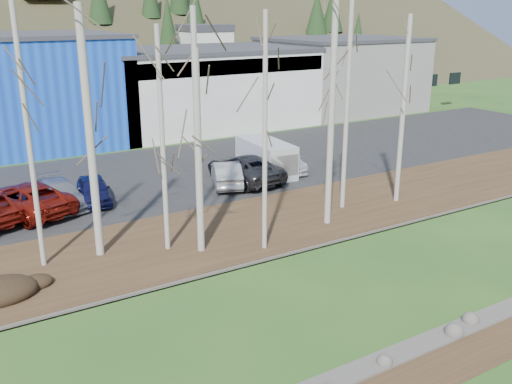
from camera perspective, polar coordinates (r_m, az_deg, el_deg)
dirt_strip at (r=17.36m, az=14.76°, el=-17.76°), size 80.00×1.80×0.03m
near_bank_rocks at (r=17.93m, az=12.38°, el=-16.36°), size 80.00×0.80×0.50m
river at (r=20.58m, az=4.37°, el=-11.17°), size 80.00×8.00×0.90m
far_bank_rocks at (r=23.64m, az=-1.49°, el=-7.10°), size 80.00×0.80×0.46m
far_bank at (r=26.20m, az=-5.02°, el=-4.43°), size 80.00×7.00×0.15m
parking_lot at (r=35.42m, az=-12.71°, el=1.12°), size 80.00×14.00×0.14m
building_white at (r=51.96m, az=-5.51°, el=10.44°), size 18.36×12.24×6.80m
building_grey at (r=60.67m, az=8.43°, el=11.61°), size 14.28×12.24×7.30m
birch_1 at (r=23.12m, az=-21.77°, el=4.81°), size 0.20×0.20×10.22m
birch_2 at (r=23.46m, az=-16.28°, el=5.36°), size 0.33×0.33×10.08m
birch_3 at (r=23.52m, az=-9.33°, el=4.89°), size 0.21×0.21×9.29m
birch_4 at (r=23.25m, az=-5.79°, el=3.75°), size 0.30×0.30×8.40m
birch_5 at (r=23.86m, az=-5.93°, el=6.03°), size 0.24×0.24×9.96m
birch_6 at (r=23.23m, az=0.90°, el=5.63°), size 0.20×0.20×9.81m
birch_7 at (r=26.34m, az=7.56°, el=7.95°), size 0.29×0.29×10.74m
birch_8 at (r=30.50m, az=14.48°, el=7.80°), size 0.25×0.25×9.62m
birch_9 at (r=28.77m, az=9.08°, el=8.45°), size 0.23×0.23×10.49m
car_3 at (r=31.36m, az=-19.00°, el=-0.18°), size 2.26×4.72×1.33m
car_4 at (r=31.52m, az=-15.94°, el=0.23°), size 2.29×4.21×1.36m
car_5 at (r=33.22m, az=-2.99°, el=1.86°), size 3.07×4.61×1.44m
car_6 at (r=34.01m, az=-1.14°, el=2.40°), size 2.83×5.82×1.60m
car_7 at (r=36.17m, az=1.82°, el=3.10°), size 2.96×4.88×1.32m
car_8 at (r=36.61m, az=2.88°, el=3.27°), size 2.96×4.88×1.32m
car_9 at (r=30.76m, az=-21.94°, el=-0.59°), size 4.41×6.30×1.60m
van_white at (r=35.40m, az=1.15°, el=3.41°), size 2.33×4.86×2.07m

